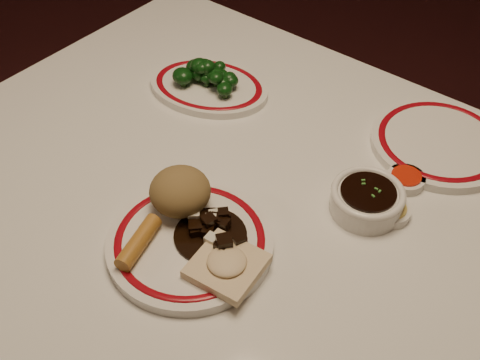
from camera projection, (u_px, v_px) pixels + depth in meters
name	position (u px, v px, depth m)	size (l,w,h in m)	color
dining_table	(256.00, 233.00, 1.05)	(1.20, 0.90, 0.75)	white
main_plate	(190.00, 242.00, 0.90)	(0.33, 0.33, 0.02)	white
rice_mound	(180.00, 191.00, 0.92)	(0.10, 0.10, 0.07)	olive
spring_roll	(139.00, 242.00, 0.88)	(0.03, 0.03, 0.10)	#B3782C
fried_wonton	(227.00, 265.00, 0.85)	(0.10, 0.10, 0.03)	beige
stirfry_heap	(214.00, 231.00, 0.89)	(0.11, 0.11, 0.03)	black
broccoli_plate	(209.00, 87.00, 1.19)	(0.28, 0.26, 0.02)	white
broccoli_pile	(206.00, 73.00, 1.17)	(0.13, 0.09, 0.05)	#23471C
soy_bowl	(367.00, 201.00, 0.95)	(0.12, 0.12, 0.04)	white
sweet_sour_dish	(406.00, 179.00, 1.00)	(0.06, 0.06, 0.02)	white
mustard_dish	(390.00, 211.00, 0.95)	(0.06, 0.06, 0.02)	white
far_plate	(440.00, 142.00, 1.07)	(0.30, 0.30, 0.02)	white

